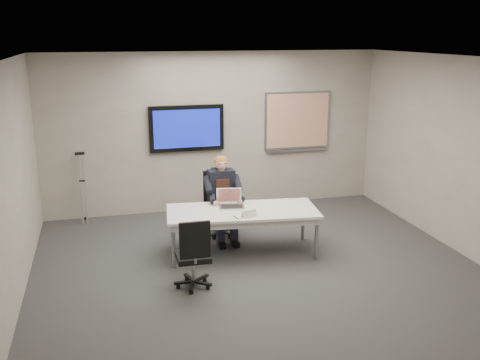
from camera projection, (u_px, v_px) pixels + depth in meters
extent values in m
cube|color=#3B3B3D|center=(264.00, 277.00, 7.04)|extent=(6.00, 6.00, 0.02)
cube|color=white|center=(267.00, 59.00, 6.29)|extent=(6.00, 6.00, 0.02)
cube|color=gray|center=(214.00, 132.00, 9.46)|extent=(6.00, 0.02, 2.80)
cube|color=gray|center=(390.00, 277.00, 3.87)|extent=(6.00, 0.02, 2.80)
cube|color=gray|center=(7.00, 192.00, 5.92)|extent=(0.02, 6.00, 2.80)
cube|color=gray|center=(471.00, 160.00, 7.41)|extent=(0.02, 6.00, 2.80)
cube|color=white|center=(242.00, 211.00, 7.63)|extent=(2.23, 1.14, 0.04)
cube|color=silver|center=(242.00, 216.00, 7.65)|extent=(2.13, 1.04, 0.09)
cylinder|color=gray|center=(173.00, 246.00, 7.23)|extent=(0.05, 0.05, 0.62)
cylinder|color=gray|center=(316.00, 239.00, 7.50)|extent=(0.05, 0.05, 0.62)
cylinder|color=gray|center=(172.00, 227.00, 7.94)|extent=(0.05, 0.05, 0.62)
cylinder|color=gray|center=(303.00, 221.00, 8.21)|extent=(0.05, 0.05, 0.62)
cube|color=black|center=(187.00, 128.00, 9.26)|extent=(1.30, 0.08, 0.80)
cube|color=#0D178F|center=(187.00, 129.00, 9.22)|extent=(1.16, 0.01, 0.66)
cube|color=gray|center=(297.00, 120.00, 9.78)|extent=(1.25, 0.04, 1.05)
cube|color=white|center=(298.00, 121.00, 9.76)|extent=(1.18, 0.01, 0.98)
cube|color=gray|center=(297.00, 150.00, 9.90)|extent=(1.18, 0.05, 0.04)
cylinder|color=gray|center=(221.00, 219.00, 8.42)|extent=(0.06, 0.06, 0.35)
cube|color=black|center=(221.00, 208.00, 8.38)|extent=(0.51, 0.51, 0.07)
cube|color=black|center=(216.00, 185.00, 8.48)|extent=(0.41, 0.11, 0.50)
cylinder|color=gray|center=(193.00, 268.00, 6.70)|extent=(0.05, 0.05, 0.32)
cube|color=black|center=(193.00, 256.00, 6.66)|extent=(0.42, 0.42, 0.06)
cube|color=black|center=(195.00, 240.00, 6.40)|extent=(0.38, 0.05, 0.46)
cube|color=black|center=(221.00, 187.00, 8.26)|extent=(0.41, 0.25, 0.55)
cube|color=#391F17|center=(223.00, 188.00, 8.14)|extent=(0.21, 0.03, 0.27)
sphere|color=#EBAA8F|center=(221.00, 163.00, 8.13)|extent=(0.20, 0.20, 0.20)
ellipsoid|color=brown|center=(221.00, 161.00, 8.13)|extent=(0.21, 0.21, 0.18)
cube|color=silver|center=(232.00, 207.00, 7.72)|extent=(0.41, 0.32, 0.02)
cube|color=black|center=(232.00, 206.00, 7.71)|extent=(0.34, 0.23, 0.00)
cube|color=silver|center=(229.00, 195.00, 7.84)|extent=(0.38, 0.16, 0.24)
cube|color=#B51316|center=(229.00, 195.00, 7.83)|extent=(0.33, 0.13, 0.20)
cylinder|color=black|center=(236.00, 217.00, 7.30)|extent=(0.04, 0.15, 0.01)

